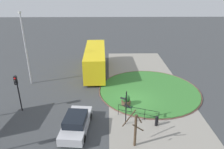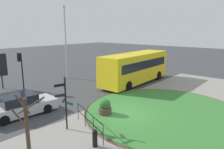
{
  "view_description": "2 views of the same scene",
  "coord_description": "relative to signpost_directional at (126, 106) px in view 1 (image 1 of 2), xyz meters",
  "views": [
    {
      "loc": [
        -18.92,
        2.54,
        11.13
      ],
      "look_at": [
        2.36,
        2.18,
        1.95
      ],
      "focal_mm": 33.77,
      "sensor_mm": 36.0,
      "label": 1
    },
    {
      "loc": [
        -10.86,
        -8.35,
        5.77
      ],
      "look_at": [
        1.49,
        2.28,
        2.27
      ],
      "focal_mm": 33.55,
      "sensor_mm": 36.0,
      "label": 2
    }
  ],
  "objects": [
    {
      "name": "grass_kerb_ring",
      "position": [
        6.21,
        -3.14,
        -1.76
      ],
      "size": [
        11.39,
        11.39,
        0.11
      ],
      "primitive_type": "torus",
      "color": "brown",
      "rests_on": "ground"
    },
    {
      "name": "car_near_lane",
      "position": [
        -0.68,
        4.11,
        -1.13
      ],
      "size": [
        4.75,
        2.3,
        1.47
      ],
      "rotation": [
        0.0,
        0.0,
        -0.09
      ],
      "color": "#B7B7BC",
      "rests_on": "ground"
    },
    {
      "name": "sidewalk_paving",
      "position": [
        4.0,
        -2.85,
        -1.81
      ],
      "size": [
        32.0,
        8.54,
        0.02
      ],
      "primitive_type": "cube",
      "color": "gray",
      "rests_on": "ground"
    },
    {
      "name": "railing_grass_edge",
      "position": [
        0.77,
        -1.14,
        -1.1
      ],
      "size": [
        1.29,
        3.44,
        1.13
      ],
      "rotation": [
        0.0,
        0.0,
        4.36
      ],
      "color": "black",
      "rests_on": "ground"
    },
    {
      "name": "lamppost_tall",
      "position": [
        8.37,
        10.85,
        2.72
      ],
      "size": [
        0.32,
        0.32,
        8.48
      ],
      "color": "#B7B7BC",
      "rests_on": "ground"
    },
    {
      "name": "grass_island",
      "position": [
        6.21,
        -3.14,
        -1.77
      ],
      "size": [
        11.08,
        11.08,
        0.1
      ],
      "primitive_type": "cylinder",
      "color": "#387A33",
      "rests_on": "ground"
    },
    {
      "name": "bus_yellow",
      "position": [
        11.82,
        3.22,
        -0.06
      ],
      "size": [
        9.86,
        2.88,
        3.27
      ],
      "rotation": [
        0.0,
        0.0,
        0.03
      ],
      "color": "yellow",
      "rests_on": "ground"
    },
    {
      "name": "bollard_foreground",
      "position": [
        -0.2,
        -2.6,
        -1.33
      ],
      "size": [
        0.26,
        0.26,
        0.95
      ],
      "color": "black",
      "rests_on": "ground"
    },
    {
      "name": "signpost_directional",
      "position": [
        0.0,
        0.0,
        0.0
      ],
      "size": [
        0.91,
        1.03,
        3.19
      ],
      "color": "black",
      "rests_on": "ground"
    },
    {
      "name": "street_tree_bare",
      "position": [
        -2.57,
        -0.46,
        -0.29
      ],
      "size": [
        1.55,
        1.53,
        2.99
      ],
      "color": "#423323",
      "rests_on": "ground"
    },
    {
      "name": "ground",
      "position": [
        4.0,
        -1.12,
        -1.82
      ],
      "size": [
        120.0,
        120.0,
        0.0
      ],
      "primitive_type": "plane",
      "color": "#3D3F42"
    },
    {
      "name": "planter_near_signpost",
      "position": [
        3.08,
        -0.27,
        -1.29
      ],
      "size": [
        0.91,
        0.91,
        1.16
      ],
      "color": "brown",
      "rests_on": "ground"
    },
    {
      "name": "traffic_light_far",
      "position": [
        2.21,
        9.7,
        0.86
      ],
      "size": [
        0.49,
        0.3,
        3.65
      ],
      "rotation": [
        0.0,
        0.0,
        3.31
      ],
      "color": "black",
      "rests_on": "ground"
    }
  ]
}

